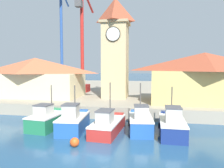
{
  "coord_description": "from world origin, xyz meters",
  "views": [
    {
      "loc": [
        4.0,
        -12.68,
        5.47
      ],
      "look_at": [
        -0.51,
        10.76,
        3.5
      ],
      "focal_mm": 35.0,
      "sensor_mm": 36.0,
      "label": 1
    }
  ],
  "objects_px": {
    "fishing_boat_far_left": "(48,119)",
    "warehouse_left": "(35,77)",
    "fishing_boat_left_outer": "(73,121)",
    "port_crane_near": "(82,54)",
    "mooring_buoy": "(75,142)",
    "fishing_boat_left_inner": "(108,124)",
    "fishing_boat_center": "(172,124)",
    "fishing_boat_mid_left": "(140,122)",
    "port_crane_far": "(62,46)",
    "clock_tower": "(115,45)",
    "warehouse_right": "(204,77)"
  },
  "relations": [
    {
      "from": "fishing_boat_far_left",
      "to": "warehouse_left",
      "type": "relative_size",
      "value": 0.34
    },
    {
      "from": "fishing_boat_left_outer",
      "to": "port_crane_near",
      "type": "relative_size",
      "value": 0.26
    },
    {
      "from": "port_crane_near",
      "to": "mooring_buoy",
      "type": "bearing_deg",
      "value": -73.05
    },
    {
      "from": "fishing_boat_left_inner",
      "to": "warehouse_left",
      "type": "xyz_separation_m",
      "value": [
        -12.35,
        10.23,
        3.3
      ]
    },
    {
      "from": "fishing_boat_left_inner",
      "to": "fishing_boat_center",
      "type": "height_order",
      "value": "fishing_boat_left_inner"
    },
    {
      "from": "fishing_boat_mid_left",
      "to": "warehouse_left",
      "type": "distance_m",
      "value": 17.97
    },
    {
      "from": "fishing_boat_left_inner",
      "to": "port_crane_near",
      "type": "height_order",
      "value": "port_crane_near"
    },
    {
      "from": "fishing_boat_far_left",
      "to": "warehouse_left",
      "type": "height_order",
      "value": "warehouse_left"
    },
    {
      "from": "fishing_boat_left_outer",
      "to": "mooring_buoy",
      "type": "distance_m",
      "value": 3.71
    },
    {
      "from": "fishing_boat_far_left",
      "to": "port_crane_near",
      "type": "distance_m",
      "value": 17.95
    },
    {
      "from": "fishing_boat_left_inner",
      "to": "port_crane_far",
      "type": "bearing_deg",
      "value": 120.8
    },
    {
      "from": "clock_tower",
      "to": "mooring_buoy",
      "type": "relative_size",
      "value": 22.82
    },
    {
      "from": "warehouse_right",
      "to": "mooring_buoy",
      "type": "xyz_separation_m",
      "value": [
        -10.89,
        -12.83,
        -3.88
      ]
    },
    {
      "from": "clock_tower",
      "to": "warehouse_right",
      "type": "bearing_deg",
      "value": -10.37
    },
    {
      "from": "fishing_boat_mid_left",
      "to": "port_crane_near",
      "type": "relative_size",
      "value": 0.26
    },
    {
      "from": "fishing_boat_left_outer",
      "to": "mooring_buoy",
      "type": "height_order",
      "value": "fishing_boat_left_outer"
    },
    {
      "from": "fishing_boat_far_left",
      "to": "fishing_boat_mid_left",
      "type": "relative_size",
      "value": 0.99
    },
    {
      "from": "warehouse_left",
      "to": "warehouse_right",
      "type": "relative_size",
      "value": 1.05
    },
    {
      "from": "port_crane_near",
      "to": "mooring_buoy",
      "type": "distance_m",
      "value": 22.42
    },
    {
      "from": "mooring_buoy",
      "to": "fishing_boat_left_outer",
      "type": "bearing_deg",
      "value": 112.17
    },
    {
      "from": "clock_tower",
      "to": "fishing_boat_mid_left",
      "type": "bearing_deg",
      "value": -69.12
    },
    {
      "from": "fishing_boat_mid_left",
      "to": "port_crane_near",
      "type": "height_order",
      "value": "port_crane_near"
    },
    {
      "from": "fishing_boat_center",
      "to": "fishing_boat_left_inner",
      "type": "bearing_deg",
      "value": -174.48
    },
    {
      "from": "fishing_boat_far_left",
      "to": "fishing_boat_mid_left",
      "type": "height_order",
      "value": "fishing_boat_mid_left"
    },
    {
      "from": "fishing_boat_center",
      "to": "warehouse_right",
      "type": "height_order",
      "value": "warehouse_right"
    },
    {
      "from": "fishing_boat_left_inner",
      "to": "fishing_boat_mid_left",
      "type": "relative_size",
      "value": 1.19
    },
    {
      "from": "fishing_boat_left_inner",
      "to": "fishing_boat_mid_left",
      "type": "bearing_deg",
      "value": 17.09
    },
    {
      "from": "fishing_boat_left_outer",
      "to": "port_crane_near",
      "type": "xyz_separation_m",
      "value": [
        -4.81,
        16.93,
        6.6
      ]
    },
    {
      "from": "fishing_boat_mid_left",
      "to": "mooring_buoy",
      "type": "xyz_separation_m",
      "value": [
        -4.18,
        -4.34,
        -0.5
      ]
    },
    {
      "from": "fishing_boat_center",
      "to": "port_crane_near",
      "type": "xyz_separation_m",
      "value": [
        -12.9,
        16.31,
        6.62
      ]
    },
    {
      "from": "port_crane_near",
      "to": "mooring_buoy",
      "type": "relative_size",
      "value": 26.66
    },
    {
      "from": "fishing_boat_mid_left",
      "to": "clock_tower",
      "type": "xyz_separation_m",
      "value": [
        -3.98,
        10.45,
        7.34
      ]
    },
    {
      "from": "fishing_boat_far_left",
      "to": "fishing_boat_left_inner",
      "type": "distance_m",
      "value": 5.43
    },
    {
      "from": "warehouse_right",
      "to": "port_crane_far",
      "type": "bearing_deg",
      "value": 147.03
    },
    {
      "from": "port_crane_far",
      "to": "warehouse_left",
      "type": "bearing_deg",
      "value": -80.16
    },
    {
      "from": "fishing_boat_far_left",
      "to": "clock_tower",
      "type": "xyz_separation_m",
      "value": [
        4.06,
        10.96,
        7.36
      ]
    },
    {
      "from": "port_crane_far",
      "to": "port_crane_near",
      "type": "bearing_deg",
      "value": -48.95
    },
    {
      "from": "fishing_boat_left_inner",
      "to": "fishing_boat_center",
      "type": "distance_m",
      "value": 5.17
    },
    {
      "from": "fishing_boat_far_left",
      "to": "fishing_boat_center",
      "type": "xyz_separation_m",
      "value": [
        10.57,
        0.2,
        0.02
      ]
    },
    {
      "from": "warehouse_right",
      "to": "fishing_boat_left_outer",
      "type": "bearing_deg",
      "value": -142.49
    },
    {
      "from": "clock_tower",
      "to": "fishing_boat_center",
      "type": "bearing_deg",
      "value": -58.83
    },
    {
      "from": "port_crane_far",
      "to": "mooring_buoy",
      "type": "relative_size",
      "value": 32.65
    },
    {
      "from": "fishing_boat_left_inner",
      "to": "port_crane_far",
      "type": "xyz_separation_m",
      "value": [
        -14.92,
        25.02,
        8.77
      ]
    },
    {
      "from": "port_crane_near",
      "to": "mooring_buoy",
      "type": "xyz_separation_m",
      "value": [
        6.2,
        -20.34,
        -7.12
      ]
    },
    {
      "from": "clock_tower",
      "to": "port_crane_far",
      "type": "bearing_deg",
      "value": 134.54
    },
    {
      "from": "fishing_boat_left_outer",
      "to": "port_crane_far",
      "type": "bearing_deg",
      "value": 115.45
    },
    {
      "from": "fishing_boat_left_outer",
      "to": "warehouse_right",
      "type": "height_order",
      "value": "warehouse_right"
    },
    {
      "from": "fishing_boat_far_left",
      "to": "mooring_buoy",
      "type": "bearing_deg",
      "value": -44.71
    },
    {
      "from": "fishing_boat_left_outer",
      "to": "fishing_boat_far_left",
      "type": "bearing_deg",
      "value": 170.37
    },
    {
      "from": "fishing_boat_far_left",
      "to": "fishing_boat_center",
      "type": "height_order",
      "value": "fishing_boat_center"
    }
  ]
}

